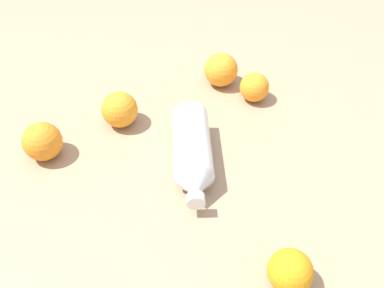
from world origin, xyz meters
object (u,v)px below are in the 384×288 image
Objects in this scene: orange_4 at (221,70)px; water_bottle at (193,152)px; orange_3 at (254,87)px; orange_1 at (42,141)px; orange_0 at (121,108)px; orange_2 at (290,271)px.

water_bottle is at bearing 23.11° from orange_4.
water_bottle is 3.21× the size of orange_3.
orange_4 reaches higher than orange_1.
water_bottle is 0.29m from orange_4.
orange_0 is 0.32m from orange_3.
orange_1 is 0.54m from orange_2.
orange_3 is at bearing 142.80° from orange_0.
orange_2 is at bearing 37.45° from orange_3.
orange_3 is (-0.42, 0.24, -0.01)m from orange_1.
orange_4 reaches higher than orange_0.
orange_0 and orange_1 have the same top height.
orange_4 is (-0.43, 0.15, 0.00)m from orange_1.
orange_4 is (-0.38, -0.39, 0.01)m from orange_2.
orange_2 is (0.11, 0.27, -0.00)m from water_bottle.
orange_4 is at bearing -134.56° from orange_2.
orange_1 is at bearing -29.98° from orange_3.
water_bottle is 0.30m from orange_2.
orange_3 is (-0.26, -0.02, -0.00)m from water_bottle.
orange_3 is (-0.25, 0.19, -0.01)m from orange_0.
orange_3 is 0.83× the size of orange_4.
water_bottle is 0.31m from orange_1.
water_bottle is 2.79× the size of orange_1.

